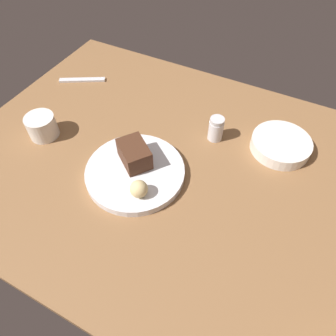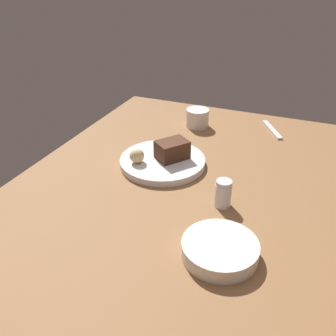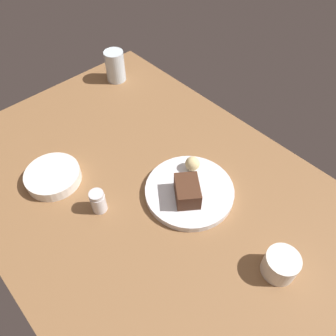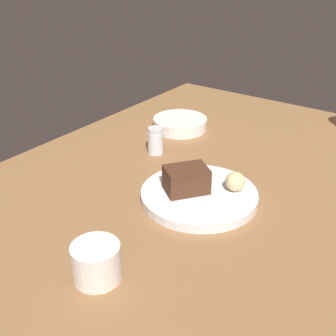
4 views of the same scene
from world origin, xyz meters
The scene contains 8 objects.
dining_table centered at (0.00, 0.00, 1.50)cm, with size 120.00×84.00×3.00cm, color brown.
dessert_plate centered at (9.97, 7.33, 4.00)cm, with size 24.72×24.72×1.99cm, color silver.
chocolate_cake_slice centered at (11.33, 4.90, 7.66)cm, with size 8.79×6.24×5.34cm, color #472819.
bread_roll centered at (5.20, 13.14, 7.09)cm, with size 4.19×4.19×4.19cm, color #DBC184.
salt_shaker centered at (-2.86, -13.97, 6.43)cm, with size 4.05×4.05×6.97cm.
water_glass centered at (-47.41, 25.32, 8.74)cm, with size 7.20×7.20×11.49cm, color silver.
side_bowl centered at (-19.94, -17.98, 4.66)cm, with size 15.65×15.65×3.32cm, color white.
coffee_cup centered at (39.88, 6.68, 6.16)cm, with size 7.95×7.95×6.33cm, color silver.
Camera 3 is at (45.05, -33.30, 77.71)cm, focal length 34.88 mm.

